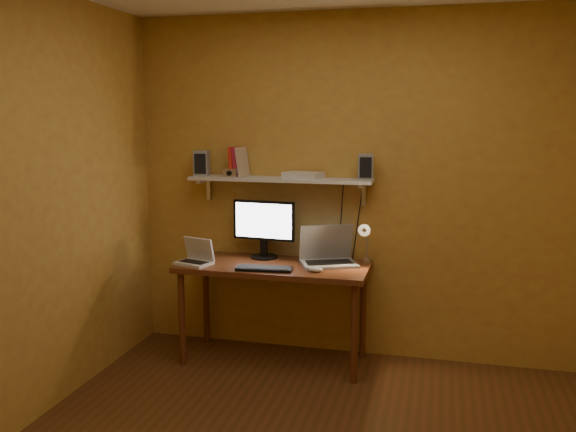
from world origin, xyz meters
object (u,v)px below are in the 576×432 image
(desk_lamp, at_px, (366,238))
(desk, at_px, (274,275))
(mouse, at_px, (316,269))
(speaker_right, at_px, (365,167))
(shelf_camera, at_px, (230,173))
(laptop, at_px, (328,254))
(router, at_px, (303,175))
(netbook, at_px, (196,257))
(wall_shelf, at_px, (280,180))
(keyboard, at_px, (264,269))
(monitor, at_px, (264,226))
(speaker_left, at_px, (202,163))

(desk_lamp, bearing_deg, desk, -169.19)
(desk_lamp, bearing_deg, mouse, -138.93)
(speaker_right, height_order, shelf_camera, speaker_right)
(laptop, distance_m, router, 0.61)
(netbook, bearing_deg, wall_shelf, 46.56)
(keyboard, height_order, router, router)
(wall_shelf, xyz_separation_m, shelf_camera, (-0.38, -0.06, 0.05))
(monitor, bearing_deg, speaker_right, 5.69)
(monitor, distance_m, speaker_right, 0.90)
(monitor, distance_m, shelf_camera, 0.48)
(desk, height_order, router, router)
(keyboard, xyz_separation_m, speaker_right, (0.66, 0.37, 0.71))
(netbook, relative_size, keyboard, 0.74)
(desk, height_order, monitor, monitor)
(netbook, distance_m, keyboard, 0.55)
(desk, xyz_separation_m, netbook, (-0.56, -0.12, 0.14))
(desk_lamp, xyz_separation_m, shelf_camera, (-1.04, 0.01, 0.45))
(shelf_camera, xyz_separation_m, router, (0.56, 0.06, -0.01))
(mouse, relative_size, desk_lamp, 0.27)
(speaker_right, bearing_deg, desk, -172.56)
(wall_shelf, height_order, mouse, wall_shelf)
(desk, distance_m, speaker_right, 1.05)
(desk_lamp, xyz_separation_m, speaker_left, (-1.29, 0.05, 0.51))
(monitor, xyz_separation_m, netbook, (-0.43, -0.31, -0.20))
(desk_lamp, relative_size, router, 1.36)
(keyboard, height_order, speaker_left, speaker_left)
(monitor, height_order, mouse, monitor)
(netbook, relative_size, speaker_right, 1.57)
(desk_lamp, distance_m, shelf_camera, 1.13)
(speaker_right, xyz_separation_m, shelf_camera, (-1.02, -0.05, -0.06))
(speaker_right, distance_m, router, 0.47)
(speaker_left, relative_size, shelf_camera, 1.85)
(wall_shelf, distance_m, speaker_right, 0.65)
(desk, relative_size, speaker_right, 7.39)
(speaker_right, relative_size, router, 0.69)
(wall_shelf, height_order, shelf_camera, shelf_camera)
(wall_shelf, relative_size, keyboard, 3.50)
(wall_shelf, xyz_separation_m, monitor, (-0.13, -0.01, -0.36))
(keyboard, height_order, speaker_right, speaker_right)
(speaker_right, bearing_deg, netbook, -174.45)
(desk_lamp, height_order, shelf_camera, shelf_camera)
(speaker_left, relative_size, speaker_right, 1.04)
(router, bearing_deg, wall_shelf, -179.90)
(mouse, distance_m, shelf_camera, 1.01)
(speaker_left, bearing_deg, netbook, -87.78)
(router, bearing_deg, speaker_right, -0.50)
(speaker_left, relative_size, router, 0.71)
(mouse, relative_size, speaker_right, 0.54)
(netbook, relative_size, router, 1.07)
(desk, relative_size, keyboard, 3.50)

